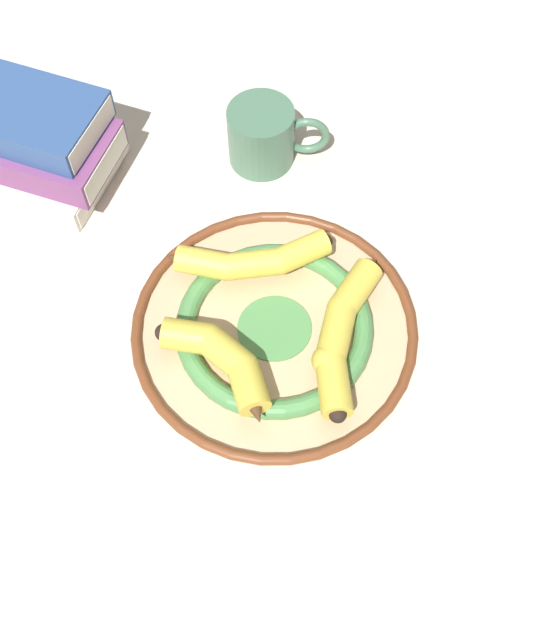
# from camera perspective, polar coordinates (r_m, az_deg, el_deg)

# --- Properties ---
(ground_plane) EXTENTS (2.80, 2.80, 0.00)m
(ground_plane) POSITION_cam_1_polar(r_m,az_deg,el_deg) (0.90, 0.32, 0.88)
(ground_plane) COLOR beige
(decorative_bowl) EXTENTS (0.33, 0.33, 0.04)m
(decorative_bowl) POSITION_cam_1_polar(r_m,az_deg,el_deg) (0.87, 0.00, -0.73)
(decorative_bowl) COLOR tan
(decorative_bowl) RESTS_ON ground_plane
(banana_a) EXTENTS (0.16, 0.09, 0.04)m
(banana_a) POSITION_cam_1_polar(r_m,az_deg,el_deg) (0.81, -3.96, -3.05)
(banana_a) COLOR gold
(banana_a) RESTS_ON decorative_bowl
(banana_b) EXTENTS (0.10, 0.19, 0.03)m
(banana_b) POSITION_cam_1_polar(r_m,az_deg,el_deg) (0.88, -1.85, 4.59)
(banana_b) COLOR yellow
(banana_b) RESTS_ON decorative_bowl
(banana_c) EXTENTS (0.17, 0.16, 0.03)m
(banana_c) POSITION_cam_1_polar(r_m,az_deg,el_deg) (0.83, 5.19, -0.90)
(banana_c) COLOR gold
(banana_c) RESTS_ON decorative_bowl
(book_stack) EXTENTS (0.25, 0.23, 0.12)m
(book_stack) POSITION_cam_1_polar(r_m,az_deg,el_deg) (1.03, -17.80, 12.79)
(book_stack) COLOR silver
(book_stack) RESTS_ON ground_plane
(coffee_mug) EXTENTS (0.09, 0.13, 0.08)m
(coffee_mug) POSITION_cam_1_polar(r_m,az_deg,el_deg) (1.01, -0.84, 13.90)
(coffee_mug) COLOR #477056
(coffee_mug) RESTS_ON ground_plane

